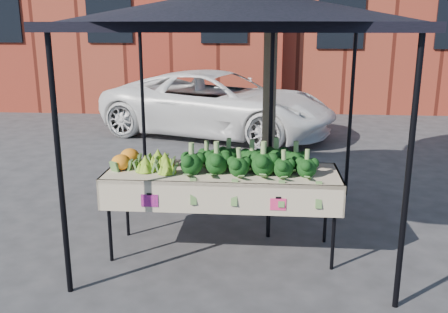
% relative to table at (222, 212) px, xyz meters
% --- Properties ---
extents(ground, '(90.00, 90.00, 0.00)m').
position_rel_table_xyz_m(ground, '(-0.19, 0.14, -0.45)').
color(ground, '#2B2B2D').
extents(table, '(2.40, 0.81, 0.90)m').
position_rel_table_xyz_m(table, '(0.00, 0.00, 0.00)').
color(table, '#BEB49A').
rests_on(table, ground).
extents(canopy, '(3.16, 3.16, 2.74)m').
position_rel_table_xyz_m(canopy, '(0.14, 0.50, 0.92)').
color(canopy, black).
rests_on(canopy, ground).
extents(broccoli_heap, '(1.40, 0.60, 0.29)m').
position_rel_table_xyz_m(broccoli_heap, '(0.28, 0.03, 0.60)').
color(broccoli_heap, black).
rests_on(broccoli_heap, table).
extents(romanesco_cluster, '(0.46, 0.60, 0.23)m').
position_rel_table_xyz_m(romanesco_cluster, '(-0.66, 0.04, 0.56)').
color(romanesco_cluster, '#A2BC2E').
rests_on(romanesco_cluster, table).
extents(cauliflower_pair, '(0.26, 0.46, 0.20)m').
position_rel_table_xyz_m(cauliflower_pair, '(-1.03, 0.07, 0.55)').
color(cauliflower_pair, orange).
rests_on(cauliflower_pair, table).
extents(vehicle, '(2.06, 2.65, 5.04)m').
position_rel_table_xyz_m(vehicle, '(-0.61, 5.75, 2.07)').
color(vehicle, white).
rests_on(vehicle, ground).
extents(street_tree, '(2.44, 2.44, 4.80)m').
position_rel_table_xyz_m(street_tree, '(0.47, 1.25, 1.95)').
color(street_tree, '#1E4C14').
rests_on(street_tree, ground).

